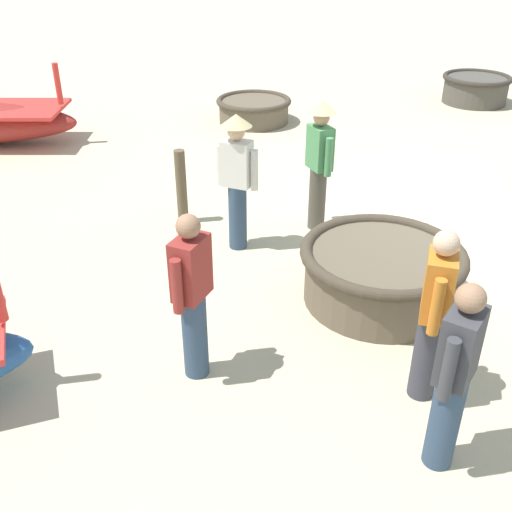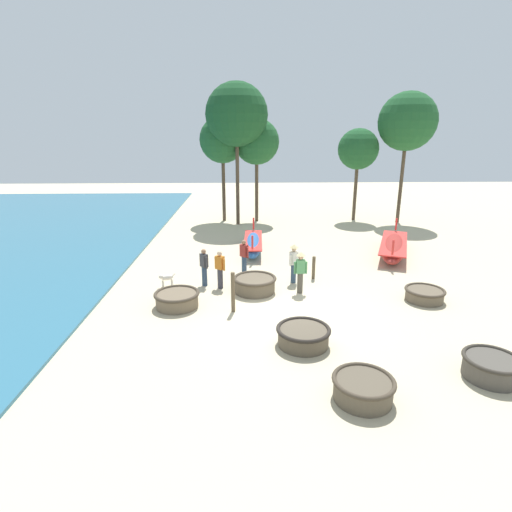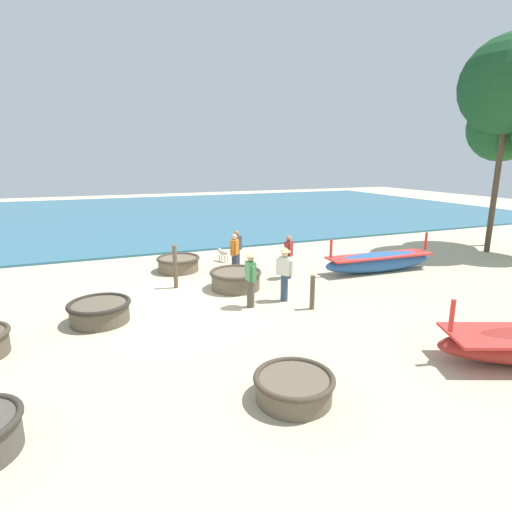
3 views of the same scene
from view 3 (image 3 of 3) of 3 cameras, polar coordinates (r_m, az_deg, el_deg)
The scene contains 17 objects.
ground_plane at distance 11.84m, azimuth -11.55°, elevation -7.34°, with size 80.00×80.00×0.00m, color #C6B793.
sea at distance 32.59m, azimuth -11.46°, elevation 6.10°, with size 28.00×52.00×0.10m, color #2D667F.
coracle_front_left at distance 11.36m, azimuth -21.43°, elevation -7.30°, with size 1.62×1.62×0.56m.
coracle_front_right at distance 13.23m, azimuth -2.93°, elevation -3.27°, with size 1.72×1.72×0.62m.
coracle_beside_post at distance 7.50m, azimuth 5.45°, elevation -18.03°, with size 1.47×1.47×0.47m.
coracle_center at distance 15.58m, azimuth -11.03°, elevation -1.02°, with size 1.64×1.64×0.56m.
long_boat_blue_hull at distance 15.91m, azimuth 17.22°, elevation -0.74°, with size 1.11×4.66×1.39m.
fisherman_hauling at distance 14.51m, azimuth -3.07°, elevation 0.29°, with size 0.43×0.38×1.57m.
fisherman_crouching at distance 11.40m, azimuth -0.78°, elevation -2.79°, with size 0.53×0.36×1.67m.
fisherman_with_hat at distance 15.22m, azimuth -2.74°, elevation 0.93°, with size 0.37×0.45×1.57m.
fisherman_standing_left at distance 11.95m, azimuth 4.10°, elevation -2.05°, with size 0.40×0.40×1.67m.
fisherman_by_coracle at distance 14.27m, azimuth 4.67°, elevation 0.04°, with size 0.39×0.41×1.57m.
dog at distance 16.74m, azimuth -4.78°, elevation 0.44°, with size 0.65×0.38×0.55m.
mooring_post_shoreline at distance 11.50m, azimuth 8.06°, elevation -5.18°, with size 0.14×0.14×1.00m, color brown.
mooring_post_inland at distance 13.44m, azimuth -11.47°, elevation -1.53°, with size 0.14×0.14×1.46m, color brown.
tree_leftmost at distance 22.72m, azimuth 31.87°, elevation 15.35°, with size 3.18×3.18×7.26m.
tree_tall_back at distance 21.25m, azimuth 32.51°, elevation 19.89°, with size 4.08×4.08×9.29m.
Camera 3 is at (10.92, -1.86, 4.19)m, focal length 28.00 mm.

